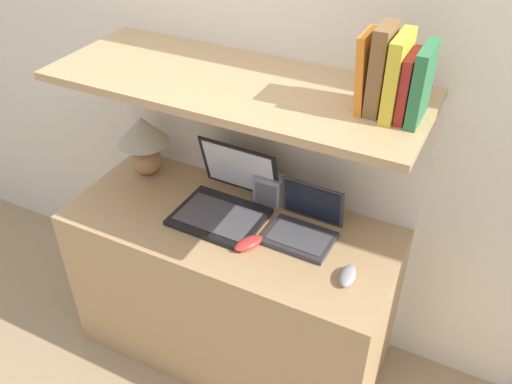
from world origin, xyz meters
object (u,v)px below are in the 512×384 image
at_px(table_lamp, 143,139).
at_px(laptop_large, 226,201).
at_px(book_brown, 381,70).
at_px(book_orange, 366,71).
at_px(book_green, 422,84).
at_px(laptop_small, 304,226).
at_px(book_yellow, 397,76).
at_px(book_red, 408,86).
at_px(computer_mouse, 248,243).
at_px(second_mouse, 348,276).
at_px(router_box, 269,190).

relative_size(table_lamp, laptop_large, 0.78).
relative_size(table_lamp, book_brown, 1.04).
bearing_deg(table_lamp, book_orange, -4.93).
bearing_deg(laptop_large, book_green, 0.87).
bearing_deg(laptop_small, table_lamp, 173.81).
bearing_deg(table_lamp, book_yellow, -4.48).
distance_m(book_red, book_yellow, 0.04).
distance_m(computer_mouse, book_yellow, 0.78).
xyz_separation_m(laptop_small, book_red, (0.28, 0.00, 0.61)).
relative_size(laptop_large, book_yellow, 1.43).
bearing_deg(book_yellow, book_orange, 180.00).
bearing_deg(book_red, book_yellow, 180.00).
bearing_deg(book_red, table_lamp, 175.67).
distance_m(laptop_small, book_brown, 0.67).
height_order(laptop_large, book_yellow, book_yellow).
height_order(second_mouse, book_yellow, book_yellow).
xyz_separation_m(book_red, book_brown, (-0.08, 0.00, 0.03)).
height_order(laptop_small, book_green, book_green).
xyz_separation_m(book_brown, book_orange, (-0.04, 0.00, -0.01)).
bearing_deg(book_brown, book_green, 0.00).
distance_m(second_mouse, book_red, 0.66).
distance_m(table_lamp, book_brown, 1.09).
xyz_separation_m(table_lamp, laptop_small, (0.75, -0.08, -0.12)).
height_order(table_lamp, router_box, table_lamp).
bearing_deg(book_yellow, laptop_large, -179.02).
bearing_deg(book_orange, laptop_small, -178.73).
xyz_separation_m(laptop_large, computer_mouse, (0.17, -0.14, -0.03)).
xyz_separation_m(router_box, book_brown, (0.39, -0.12, 0.62)).
bearing_deg(computer_mouse, table_lamp, 159.20).
bearing_deg(book_green, book_brown, 180.00).
height_order(computer_mouse, book_brown, book_brown).
bearing_deg(laptop_small, book_brown, 1.00).
height_order(computer_mouse, book_red, book_red).
relative_size(table_lamp, book_green, 1.23).
bearing_deg(router_box, computer_mouse, -80.43).
distance_m(table_lamp, book_green, 1.18).
xyz_separation_m(laptop_small, book_orange, (0.15, 0.00, 0.63)).
bearing_deg(router_box, second_mouse, -32.25).
bearing_deg(router_box, book_green, -12.72).
height_order(computer_mouse, book_orange, book_orange).
bearing_deg(table_lamp, book_brown, -4.71).
height_order(book_green, book_brown, book_brown).
bearing_deg(book_brown, book_orange, 180.00).
bearing_deg(second_mouse, book_red, 67.55).
height_order(book_brown, book_orange, book_brown).
xyz_separation_m(laptop_large, book_brown, (0.52, 0.01, 0.63)).
relative_size(laptop_large, computer_mouse, 2.61).
bearing_deg(book_yellow, book_red, 0.00).
distance_m(second_mouse, router_box, 0.49).
height_order(router_box, book_green, book_green).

